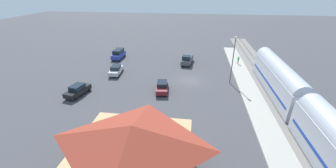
{
  "coord_description": "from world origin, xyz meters",
  "views": [
    {
      "loc": [
        -0.86,
        35.18,
        16.02
      ],
      "look_at": [
        3.5,
        4.08,
        1.0
      ],
      "focal_mm": 22.17,
      "sensor_mm": 36.0,
      "label": 1
    }
  ],
  "objects_px": {
    "sedan_black": "(78,90)",
    "suv_blue": "(118,54)",
    "station_building": "(134,151)",
    "sedan_silver": "(116,70)",
    "light_pole_near_platform": "(233,55)",
    "pedestrian_on_platform": "(238,60)",
    "pickup_charcoal": "(187,59)",
    "sedan_maroon": "(162,86)"
  },
  "relations": [
    {
      "from": "sedan_black",
      "to": "suv_blue",
      "type": "relative_size",
      "value": 0.97
    },
    {
      "from": "station_building",
      "to": "sedan_black",
      "type": "relative_size",
      "value": 2.19
    },
    {
      "from": "sedan_black",
      "to": "sedan_silver",
      "type": "bearing_deg",
      "value": -107.69
    },
    {
      "from": "sedan_silver",
      "to": "light_pole_near_platform",
      "type": "distance_m",
      "value": 22.28
    },
    {
      "from": "pedestrian_on_platform",
      "to": "pickup_charcoal",
      "type": "relative_size",
      "value": 0.31
    },
    {
      "from": "sedan_silver",
      "to": "pickup_charcoal",
      "type": "distance_m",
      "value": 15.78
    },
    {
      "from": "sedan_silver",
      "to": "sedan_black",
      "type": "distance_m",
      "value": 9.62
    },
    {
      "from": "sedan_black",
      "to": "suv_blue",
      "type": "xyz_separation_m",
      "value": [
        0.0,
        -18.61,
        0.27
      ]
    },
    {
      "from": "pedestrian_on_platform",
      "to": "light_pole_near_platform",
      "type": "height_order",
      "value": "light_pole_near_platform"
    },
    {
      "from": "suv_blue",
      "to": "light_pole_near_platform",
      "type": "bearing_deg",
      "value": 156.74
    },
    {
      "from": "pedestrian_on_platform",
      "to": "sedan_silver",
      "type": "bearing_deg",
      "value": 19.21
    },
    {
      "from": "station_building",
      "to": "suv_blue",
      "type": "xyz_separation_m",
      "value": [
        13.54,
        -32.58,
        -1.81
      ]
    },
    {
      "from": "light_pole_near_platform",
      "to": "suv_blue",
      "type": "bearing_deg",
      "value": -23.26
    },
    {
      "from": "sedan_maroon",
      "to": "light_pole_near_platform",
      "type": "bearing_deg",
      "value": -157.25
    },
    {
      "from": "station_building",
      "to": "pickup_charcoal",
      "type": "distance_m",
      "value": 31.33
    },
    {
      "from": "sedan_silver",
      "to": "sedan_maroon",
      "type": "bearing_deg",
      "value": 149.59
    },
    {
      "from": "pedestrian_on_platform",
      "to": "sedan_maroon",
      "type": "height_order",
      "value": "pedestrian_on_platform"
    },
    {
      "from": "sedan_maroon",
      "to": "sedan_black",
      "type": "bearing_deg",
      "value": 13.36
    },
    {
      "from": "pedestrian_on_platform",
      "to": "pickup_charcoal",
      "type": "bearing_deg",
      "value": 3.27
    },
    {
      "from": "sedan_maroon",
      "to": "suv_blue",
      "type": "xyz_separation_m",
      "value": [
        13.19,
        -15.47,
        0.27
      ]
    },
    {
      "from": "pickup_charcoal",
      "to": "suv_blue",
      "type": "relative_size",
      "value": 1.14
    },
    {
      "from": "light_pole_near_platform",
      "to": "sedan_maroon",
      "type": "bearing_deg",
      "value": 22.75
    },
    {
      "from": "sedan_silver",
      "to": "sedan_black",
      "type": "relative_size",
      "value": 0.97
    },
    {
      "from": "station_building",
      "to": "pickup_charcoal",
      "type": "height_order",
      "value": "station_building"
    },
    {
      "from": "station_building",
      "to": "sedan_maroon",
      "type": "bearing_deg",
      "value": -88.84
    },
    {
      "from": "station_building",
      "to": "suv_blue",
      "type": "relative_size",
      "value": 2.13
    },
    {
      "from": "light_pole_near_platform",
      "to": "sedan_black",
      "type": "bearing_deg",
      "value": 17.87
    },
    {
      "from": "station_building",
      "to": "suv_blue",
      "type": "height_order",
      "value": "station_building"
    },
    {
      "from": "sedan_silver",
      "to": "pickup_charcoal",
      "type": "bearing_deg",
      "value": -149.58
    },
    {
      "from": "suv_blue",
      "to": "light_pole_near_platform",
      "type": "height_order",
      "value": "light_pole_near_platform"
    },
    {
      "from": "sedan_maroon",
      "to": "pickup_charcoal",
      "type": "xyz_separation_m",
      "value": [
        -3.34,
        -14.02,
        0.15
      ]
    },
    {
      "from": "pickup_charcoal",
      "to": "sedan_black",
      "type": "relative_size",
      "value": 1.17
    },
    {
      "from": "sedan_black",
      "to": "station_building",
      "type": "bearing_deg",
      "value": 134.09
    },
    {
      "from": "suv_blue",
      "to": "station_building",
      "type": "bearing_deg",
      "value": 112.56
    },
    {
      "from": "sedan_silver",
      "to": "suv_blue",
      "type": "bearing_deg",
      "value": -72.8
    },
    {
      "from": "station_building",
      "to": "pedestrian_on_platform",
      "type": "xyz_separation_m",
      "value": [
        -14.13,
        -31.76,
        -1.68
      ]
    },
    {
      "from": "suv_blue",
      "to": "light_pole_near_platform",
      "type": "distance_m",
      "value": 27.24
    },
    {
      "from": "sedan_maroon",
      "to": "suv_blue",
      "type": "height_order",
      "value": "suv_blue"
    },
    {
      "from": "sedan_silver",
      "to": "light_pole_near_platform",
      "type": "relative_size",
      "value": 0.55
    },
    {
      "from": "pickup_charcoal",
      "to": "light_pole_near_platform",
      "type": "distance_m",
      "value": 13.02
    },
    {
      "from": "sedan_maroon",
      "to": "sedan_black",
      "type": "height_order",
      "value": "same"
    },
    {
      "from": "suv_blue",
      "to": "sedan_maroon",
      "type": "bearing_deg",
      "value": 130.45
    }
  ]
}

